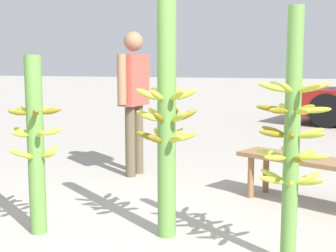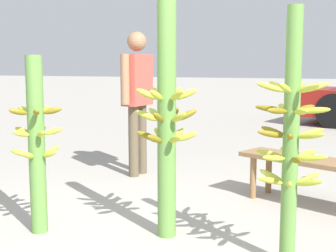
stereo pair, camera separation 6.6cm
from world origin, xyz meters
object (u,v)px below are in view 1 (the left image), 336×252
at_px(banana_stalk_center, 167,119).
at_px(vendor_person, 134,90).
at_px(banana_stalk_right, 292,137).
at_px(banana_stalk_left, 36,144).
at_px(market_bench, 320,167).

xyz_separation_m(banana_stalk_center, vendor_person, (-0.98, 1.72, 0.10)).
relative_size(banana_stalk_center, banana_stalk_right, 1.07).
bearing_deg(banana_stalk_right, banana_stalk_center, 166.39).
xyz_separation_m(banana_stalk_left, market_bench, (2.01, 1.33, -0.31)).
height_order(vendor_person, market_bench, vendor_person).
bearing_deg(banana_stalk_center, vendor_person, 119.80).
bearing_deg(banana_stalk_center, banana_stalk_left, -164.82).
distance_m(banana_stalk_left, market_bench, 2.43).
bearing_deg(banana_stalk_left, market_bench, 33.44).
distance_m(banana_stalk_center, vendor_person, 1.98).
distance_m(banana_stalk_center, banana_stalk_right, 0.93).
xyz_separation_m(banana_stalk_left, banana_stalk_center, (0.95, 0.26, 0.19)).
bearing_deg(banana_stalk_left, banana_stalk_center, 15.18).
height_order(banana_stalk_right, market_bench, banana_stalk_right).
xyz_separation_m(banana_stalk_right, vendor_person, (-1.89, 1.94, 0.15)).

